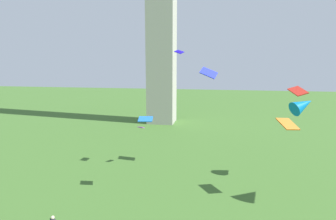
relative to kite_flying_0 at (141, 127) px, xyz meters
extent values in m
sphere|color=beige|center=(-1.96, -13.04, -2.77)|extent=(0.22, 0.22, 0.22)
cube|color=#B931DE|center=(0.00, 0.00, 0.00)|extent=(0.67, 0.82, 0.33)
cone|color=#066AB2|center=(15.54, -1.11, 3.01)|extent=(2.67, 2.22, 2.00)
cube|color=#2A37EF|center=(7.00, 0.45, 5.80)|extent=(1.84, 1.12, 1.23)
cube|color=#1508C9|center=(4.20, -0.96, 7.81)|extent=(0.88, 1.07, 0.45)
cube|color=red|center=(11.91, -12.15, 5.28)|extent=(0.90, 0.98, 0.48)
cube|color=orange|center=(13.33, -5.14, 2.07)|extent=(1.61, 1.90, 0.71)
cube|color=blue|center=(2.18, -6.04, 2.22)|extent=(1.24, 0.89, 0.36)
camera|label=1|loc=(7.84, -26.64, 6.62)|focal=28.43mm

